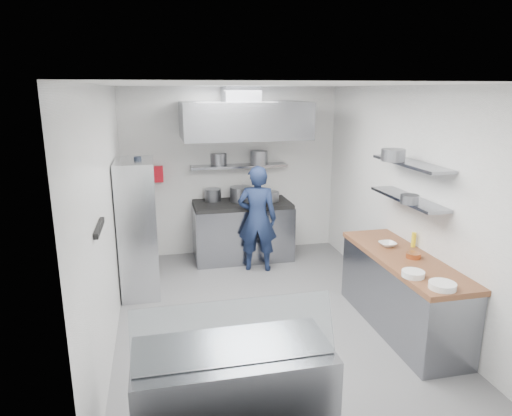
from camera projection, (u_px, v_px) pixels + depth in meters
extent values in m
plane|color=#5F5F62|center=(266.00, 316.00, 5.70)|extent=(5.00, 5.00, 0.00)
plane|color=silver|center=(268.00, 85.00, 4.99)|extent=(5.00, 5.00, 0.00)
cube|color=white|center=(232.00, 172.00, 7.71)|extent=(3.60, 2.80, 0.02)
cube|color=white|center=(358.00, 302.00, 2.99)|extent=(3.60, 2.80, 0.02)
cube|color=white|center=(107.00, 217.00, 4.97)|extent=(2.80, 5.00, 0.02)
cube|color=white|center=(406.00, 200.00, 5.72)|extent=(2.80, 5.00, 0.02)
cube|color=gray|center=(242.00, 232.00, 7.59)|extent=(1.60, 0.80, 0.90)
cube|color=black|center=(242.00, 204.00, 7.47)|extent=(1.57, 0.78, 0.06)
cylinder|color=slate|center=(213.00, 195.00, 7.54)|extent=(0.27, 0.27, 0.20)
cylinder|color=slate|center=(241.00, 194.00, 7.51)|extent=(0.36, 0.36, 0.24)
cylinder|color=slate|center=(272.00, 196.00, 7.52)|extent=(0.23, 0.23, 0.16)
cube|color=gray|center=(239.00, 166.00, 7.55)|extent=(1.60, 0.30, 0.04)
cylinder|color=slate|center=(219.00, 159.00, 7.60)|extent=(0.27, 0.27, 0.18)
cylinder|color=slate|center=(259.00, 157.00, 7.60)|extent=(0.29, 0.29, 0.22)
cube|color=gray|center=(244.00, 120.00, 6.96)|extent=(1.90, 1.15, 0.55)
cube|color=slate|center=(241.00, 94.00, 7.08)|extent=(0.55, 0.55, 0.24)
cube|color=red|center=(156.00, 174.00, 7.39)|extent=(0.22, 0.10, 0.26)
imported|color=#152141|center=(257.00, 219.00, 7.00)|extent=(0.69, 0.55, 1.65)
cube|color=silver|center=(138.00, 227.00, 6.22)|extent=(0.50, 0.90, 1.85)
cube|color=white|center=(138.00, 241.00, 6.03)|extent=(0.14, 0.18, 0.16)
cube|color=yellow|center=(137.00, 198.00, 6.29)|extent=(0.14, 0.18, 0.16)
cylinder|color=black|center=(138.00, 163.00, 6.04)|extent=(0.10, 0.10, 0.18)
cube|color=black|center=(99.00, 228.00, 4.09)|extent=(0.04, 0.55, 0.05)
cube|color=gray|center=(401.00, 295.00, 5.34)|extent=(0.62, 2.00, 0.84)
cube|color=brown|center=(404.00, 259.00, 5.22)|extent=(0.65, 2.04, 0.06)
cylinder|color=white|center=(442.00, 286.00, 4.37)|extent=(0.26, 0.26, 0.06)
cylinder|color=white|center=(413.00, 274.00, 4.64)|extent=(0.23, 0.23, 0.06)
cylinder|color=#B96534|center=(413.00, 255.00, 5.16)|extent=(0.17, 0.17, 0.06)
cylinder|color=yellow|center=(414.00, 240.00, 5.51)|extent=(0.05, 0.05, 0.18)
imported|color=white|center=(387.00, 244.00, 5.55)|extent=(0.21, 0.21, 0.05)
cube|color=gray|center=(408.00, 199.00, 5.38)|extent=(0.30, 1.30, 0.04)
cube|color=gray|center=(411.00, 163.00, 5.28)|extent=(0.30, 1.30, 0.04)
cylinder|color=slate|center=(410.00, 199.00, 5.06)|extent=(0.20, 0.20, 0.10)
cylinder|color=slate|center=(393.00, 155.00, 5.31)|extent=(0.28, 0.28, 0.14)
cube|color=gray|center=(233.00, 398.00, 3.55)|extent=(1.50, 0.70, 0.85)
cube|color=silver|center=(235.00, 331.00, 3.27)|extent=(1.47, 0.19, 0.42)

